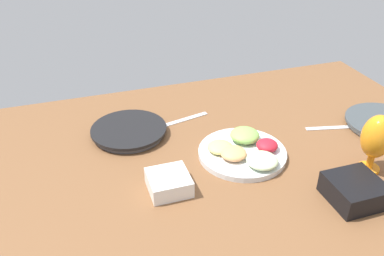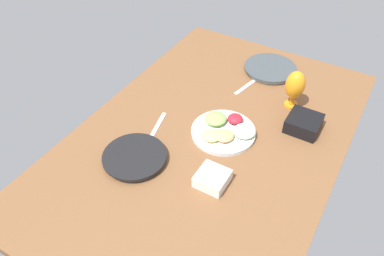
{
  "view_description": "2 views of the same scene",
  "coord_description": "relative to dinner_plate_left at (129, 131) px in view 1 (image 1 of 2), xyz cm",
  "views": [
    {
      "loc": [
        -43.36,
        -98.12,
        73.69
      ],
      "look_at": [
        -7.74,
        9.85,
        4.21
      ],
      "focal_mm": 38.36,
      "sensor_mm": 36.0,
      "label": 1
    },
    {
      "loc": [
        -104.97,
        -52.45,
        111.6
      ],
      "look_at": [
        -3.58,
        6.72,
        4.21
      ],
      "focal_mm": 36.11,
      "sensor_mm": 36.0,
      "label": 2
    }
  ],
  "objects": [
    {
      "name": "square_bowl_white",
      "position": [
        5.11,
        -31.61,
        1.29
      ],
      "size": [
        11.18,
        11.18,
        4.81
      ],
      "color": "white",
      "rests_on": "ground_plane"
    },
    {
      "name": "fruit_platter",
      "position": [
        31.36,
        -23.46,
        0.64
      ],
      "size": [
        27.18,
        27.18,
        5.5
      ],
      "color": "silver",
      "rests_on": "ground_plane"
    },
    {
      "name": "ground_plane",
      "position": [
        26.94,
        -19.02,
        -3.39
      ],
      "size": [
        160.0,
        104.0,
        4.0
      ],
      "primitive_type": "cube",
      "color": "brown"
    },
    {
      "name": "fork_by_right_plate",
      "position": [
        67.01,
        -17.83,
        -1.09
      ],
      "size": [
        17.95,
        5.76,
        0.6
      ],
      "primitive_type": "cube",
      "rotation": [
        0.0,
        0.0,
        -0.22
      ],
      "color": "silver",
      "rests_on": "ground_plane"
    },
    {
      "name": "fork_by_left_plate",
      "position": [
        20.81,
        3.5,
        -1.09
      ],
      "size": [
        17.95,
        5.77,
        0.6
      ],
      "primitive_type": "cube",
      "rotation": [
        0.0,
        0.0,
        0.23
      ],
      "color": "silver",
      "rests_on": "ground_plane"
    },
    {
      "name": "square_bowl_black",
      "position": [
        50.71,
        -51.01,
        2.04
      ],
      "size": [
        13.55,
        13.55,
        6.17
      ],
      "color": "black",
      "rests_on": "ground_plane"
    },
    {
      "name": "hurricane_glass_orange",
      "position": [
        63.45,
        -41.36,
        9.66
      ],
      "size": [
        8.72,
        8.72,
        18.25
      ],
      "color": "orange",
      "rests_on": "ground_plane"
    },
    {
      "name": "dinner_plate_right",
      "position": [
        84.79,
        -22.63,
        -0.08
      ],
      "size": [
        26.37,
        26.37,
        2.51
      ],
      "color": "silver",
      "rests_on": "ground_plane"
    },
    {
      "name": "dinner_plate_left",
      "position": [
        0.0,
        0.0,
        0.0
      ],
      "size": [
        25.21,
        25.21,
        2.67
      ],
      "color": "#4C4C51",
      "rests_on": "ground_plane"
    }
  ]
}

